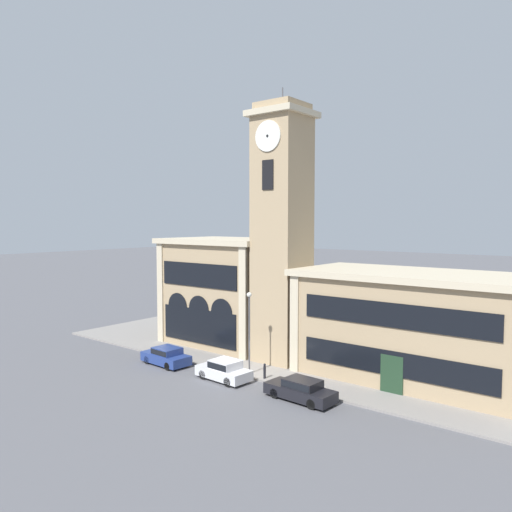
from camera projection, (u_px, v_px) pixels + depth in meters
The scene contains 10 objects.
ground_plane at pixel (241, 377), 35.56m from camera, with size 300.00×300.00×0.00m, color #56565B.
sidewalk_kerb at pixel (291, 357), 40.49m from camera, with size 43.60×12.66×0.15m.
clock_tower at pixel (282, 234), 38.79m from camera, with size 4.32×4.32×21.30m.
town_hall_left_wing at pixel (228, 291), 45.19m from camera, with size 11.19×8.13×9.57m.
town_hall_right_wing at pixel (415, 326), 34.51m from camera, with size 16.39×8.13×7.61m.
parked_car_near at pixel (166, 356), 38.54m from camera, with size 4.19×2.08×1.38m.
parked_car_mid at pixel (224, 370), 34.79m from camera, with size 4.10×2.06×1.45m.
parked_car_far at pixel (301, 389), 30.82m from camera, with size 4.65×1.97×1.37m.
street_lamp at pixel (249, 321), 35.61m from camera, with size 0.36×0.36×5.90m.
bollard at pixel (265, 371), 34.75m from camera, with size 0.18×0.18×1.06m.
Camera 1 is at (22.58, -26.61, 11.06)m, focal length 35.00 mm.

